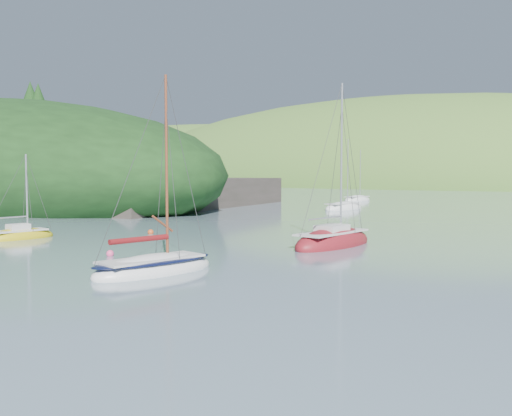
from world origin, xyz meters
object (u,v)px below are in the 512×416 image
Objects in this scene: daysailer_white at (154,268)px; sailboat_yellow at (20,236)px; distant_sloop_a at (344,208)px; sloop_red at (333,243)px; distant_sloop_c at (357,200)px.

daysailer_white is 16.97m from sailboat_yellow.
distant_sloop_a is (-12.94, 41.82, -0.05)m from daysailer_white.
sailboat_yellow is at bearing -150.68° from sloop_red.
sloop_red reaches higher than daysailer_white.
sloop_red is 1.27× the size of distant_sloop_c.
distant_sloop_a is at bearing 119.77° from sloop_red.
sloop_red is 52.35m from distant_sloop_c.
daysailer_white is at bearing -64.18° from distant_sloop_c.
sailboat_yellow is (-18.49, -9.23, -0.05)m from sloop_red.
sailboat_yellow is 0.69× the size of distant_sloop_a.
distant_sloop_a reaches higher than distant_sloop_c.
daysailer_white is 12.86m from sloop_red.
sloop_red is 1.72× the size of sailboat_yellow.
daysailer_white reaches higher than distant_sloop_a.
daysailer_white reaches higher than distant_sloop_c.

